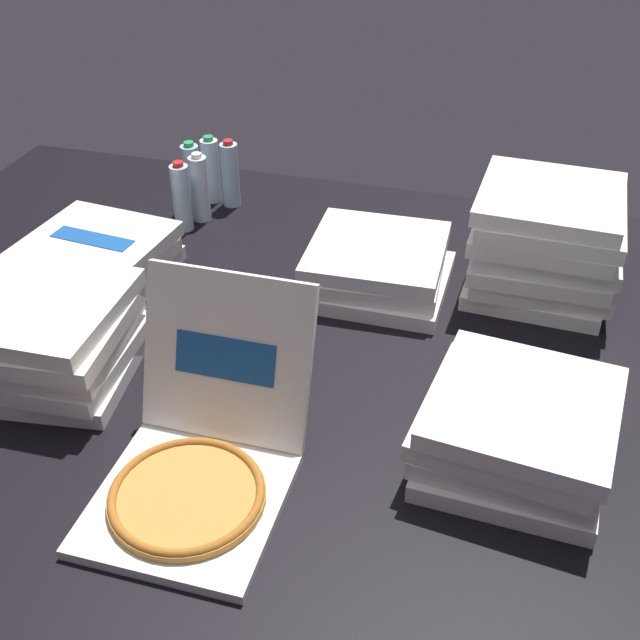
% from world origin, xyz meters
% --- Properties ---
extents(ground_plane, '(3.20, 2.40, 0.02)m').
position_xyz_m(ground_plane, '(0.00, 0.00, -0.01)').
color(ground_plane, black).
extents(open_pizza_box, '(0.40, 0.55, 0.40)m').
position_xyz_m(open_pizza_box, '(-0.20, -0.39, 0.08)').
color(open_pizza_box, white).
rests_on(open_pizza_box, ground_plane).
extents(pizza_stack_left_mid, '(0.46, 0.45, 0.19)m').
position_xyz_m(pizza_stack_left_mid, '(0.46, -0.13, 0.09)').
color(pizza_stack_left_mid, white).
rests_on(pizza_stack_left_mid, ground_plane).
extents(pizza_stack_right_near, '(0.43, 0.43, 0.32)m').
position_xyz_m(pizza_stack_right_near, '(0.48, 0.64, 0.16)').
color(pizza_stack_right_near, white).
rests_on(pizza_stack_right_near, ground_plane).
extents(pizza_stack_center_near, '(0.45, 0.46, 0.14)m').
position_xyz_m(pizza_stack_center_near, '(-0.84, 0.32, 0.07)').
color(pizza_stack_center_near, white).
rests_on(pizza_stack_center_near, ground_plane).
extents(pizza_stack_left_far, '(0.46, 0.46, 0.23)m').
position_xyz_m(pizza_stack_left_far, '(-0.72, -0.13, 0.12)').
color(pizza_stack_left_far, white).
rests_on(pizza_stack_left_far, ground_plane).
extents(pizza_stack_right_far, '(0.43, 0.43, 0.14)m').
position_xyz_m(pizza_stack_right_far, '(0.01, 0.52, 0.07)').
color(pizza_stack_right_far, white).
rests_on(pizza_stack_right_far, ground_plane).
extents(water_bottle_0, '(0.06, 0.06, 0.25)m').
position_xyz_m(water_bottle_0, '(-0.74, 0.86, 0.12)').
color(water_bottle_0, silver).
rests_on(water_bottle_0, ground_plane).
extents(water_bottle_1, '(0.06, 0.06, 0.25)m').
position_xyz_m(water_bottle_1, '(-0.62, 0.91, 0.12)').
color(water_bottle_1, silver).
rests_on(water_bottle_1, ground_plane).
extents(water_bottle_2, '(0.06, 0.06, 0.25)m').
position_xyz_m(water_bottle_2, '(-0.68, 0.77, 0.12)').
color(water_bottle_2, white).
rests_on(water_bottle_2, ground_plane).
extents(water_bottle_3, '(0.06, 0.06, 0.25)m').
position_xyz_m(water_bottle_3, '(-0.70, 0.92, 0.12)').
color(water_bottle_3, white).
rests_on(water_bottle_3, ground_plane).
extents(water_bottle_4, '(0.06, 0.06, 0.25)m').
position_xyz_m(water_bottle_4, '(-0.71, 0.69, 0.12)').
color(water_bottle_4, silver).
rests_on(water_bottle_4, ground_plane).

